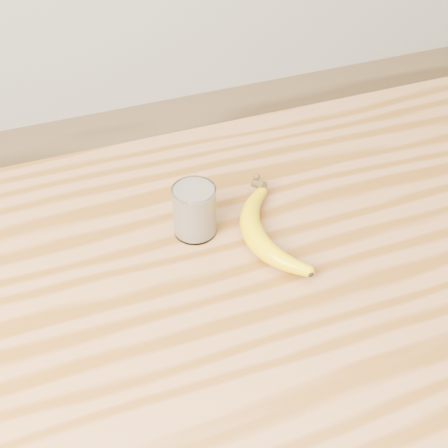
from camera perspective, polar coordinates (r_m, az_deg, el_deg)
name	(u,v)px	position (r m, az deg, el deg)	size (l,w,h in m)	color
table	(304,298)	(1.13, 7.30, -6.72)	(1.20, 0.80, 0.90)	#946037
smoothie_glass	(195,210)	(1.03, -2.71, 1.26)	(0.07, 0.07, 0.09)	white
banana	(254,236)	(1.02, 2.72, -1.07)	(0.11, 0.30, 0.04)	#D6AE00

